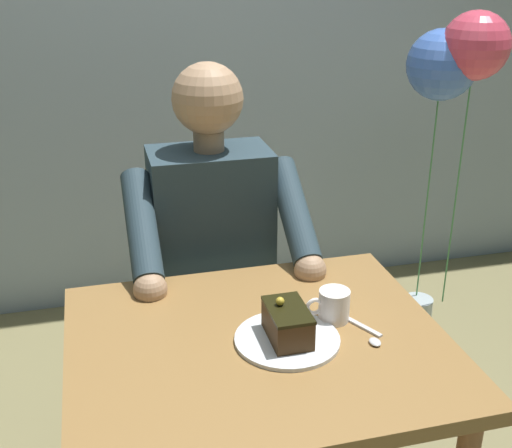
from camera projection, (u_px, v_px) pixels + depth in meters
name	position (u px, v px, depth m)	size (l,w,h in m)	color
dining_table	(259.00, 377.00, 1.55)	(0.88, 0.73, 0.73)	olive
chair	(208.00, 291.00, 2.20)	(0.42, 0.42, 0.90)	#A5674B
seated_person	(217.00, 269.00, 1.99)	(0.53, 0.58, 1.27)	#2B3E48
dessert_plate	(287.00, 339.00, 1.51)	(0.24, 0.24, 0.01)	white
cake_slice	(287.00, 323.00, 1.49)	(0.09, 0.14, 0.10)	#422A14
coffee_cup	(333.00, 305.00, 1.58)	(0.11, 0.08, 0.08)	white
dessert_spoon	(369.00, 335.00, 1.52)	(0.06, 0.14, 0.01)	silver
balloon_display	(452.00, 85.00, 2.36)	(0.33, 0.32, 1.37)	#B2C1C6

